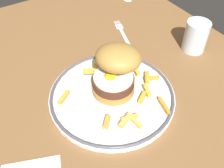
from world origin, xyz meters
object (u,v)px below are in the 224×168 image
dinner_plate (112,95)px  burger (116,69)px  water_glass (195,38)px  fork (122,32)px

dinner_plate → burger: burger is taller
water_glass → fork: 21.92cm
burger → water_glass: size_ratio=1.66×
dinner_plate → fork: 27.07cm
dinner_plate → water_glass: size_ratio=3.38×
burger → fork: size_ratio=1.02×
dinner_plate → burger: bearing=118.7°
water_glass → fork: bearing=-144.6°
burger → dinner_plate: bearing=-61.3°
water_glass → fork: (-17.61, -12.51, -3.70)cm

